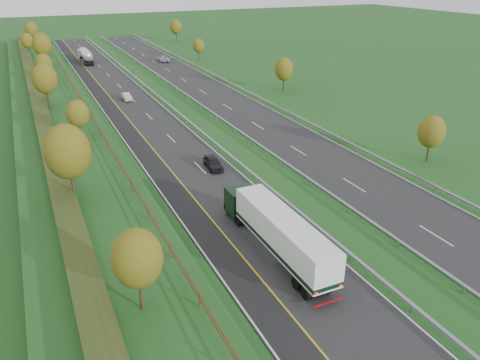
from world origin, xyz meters
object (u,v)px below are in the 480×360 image
(box_lorry, at_px, (277,230))
(car_silver_mid, at_px, (126,97))
(road_tanker, at_px, (85,55))
(car_oncoming, at_px, (163,58))
(car_small_far, at_px, (86,56))
(car_dark_near, at_px, (213,163))

(box_lorry, height_order, car_silver_mid, box_lorry)
(road_tanker, xyz_separation_m, car_oncoming, (18.50, -6.99, -1.06))
(road_tanker, bearing_deg, car_oncoming, -20.69)
(car_small_far, xyz_separation_m, car_oncoming, (17.55, -13.51, 0.10))
(road_tanker, relative_size, car_small_far, 2.47)
(car_dark_near, xyz_separation_m, car_small_far, (-2.70, 85.51, -0.05))
(road_tanker, height_order, car_small_far, road_tanker)
(road_tanker, height_order, car_silver_mid, road_tanker)
(car_dark_near, distance_m, car_oncoming, 73.51)
(road_tanker, bearing_deg, box_lorry, -89.10)
(box_lorry, relative_size, car_silver_mid, 4.12)
(road_tanker, bearing_deg, car_silver_mid, -88.45)
(car_dark_near, distance_m, car_silver_mid, 36.81)
(box_lorry, bearing_deg, car_dark_near, 83.87)
(road_tanker, distance_m, car_dark_near, 79.08)
(car_small_far, distance_m, car_oncoming, 22.15)
(road_tanker, distance_m, car_small_far, 6.70)
(car_dark_near, height_order, car_silver_mid, car_dark_near)
(car_silver_mid, relative_size, car_small_far, 0.87)
(road_tanker, distance_m, car_oncoming, 19.80)
(car_oncoming, bearing_deg, road_tanker, -17.67)
(box_lorry, xyz_separation_m, car_small_far, (-0.59, 105.17, -1.63))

